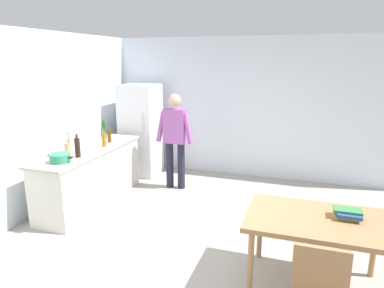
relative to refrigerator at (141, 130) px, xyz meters
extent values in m
plane|color=#9E998E|center=(1.90, -2.40, -0.90)|extent=(14.00, 14.00, 0.00)
cube|color=silver|center=(1.90, 0.60, 0.45)|extent=(6.40, 0.12, 2.70)
cube|color=silver|center=(-0.70, -2.20, 0.45)|extent=(0.12, 5.60, 2.70)
cube|color=beige|center=(-0.10, -1.60, -0.47)|extent=(0.60, 2.12, 0.86)
cube|color=#B2A893|center=(-0.10, -1.60, -0.02)|extent=(0.64, 2.20, 0.04)
cube|color=white|center=(0.00, 0.00, 0.00)|extent=(0.70, 0.64, 1.80)
cylinder|color=#B2B2B7|center=(0.22, -0.34, 0.20)|extent=(0.02, 0.02, 0.40)
cylinder|color=#1E1E2D|center=(0.84, -0.55, -0.48)|extent=(0.13, 0.13, 0.84)
cylinder|color=#1E1E2D|center=(1.06, -0.55, -0.48)|extent=(0.13, 0.13, 0.84)
cube|color=#99519E|center=(0.95, -0.55, 0.24)|extent=(0.38, 0.22, 0.60)
sphere|color=tan|center=(0.95, -0.55, 0.69)|extent=(0.22, 0.22, 0.22)
cylinder|color=#99519E|center=(0.70, -0.59, 0.22)|extent=(0.20, 0.09, 0.55)
cylinder|color=#99519E|center=(1.20, -0.59, 0.22)|extent=(0.20, 0.09, 0.55)
cube|color=#9E754C|center=(3.30, -2.70, -0.18)|extent=(1.40, 0.90, 0.05)
cylinder|color=#9E754C|center=(2.70, -3.05, -0.55)|extent=(0.06, 0.06, 0.70)
cylinder|color=#9E754C|center=(2.70, -2.35, -0.55)|extent=(0.06, 0.06, 0.70)
cylinder|color=#9E754C|center=(3.90, -2.35, -0.55)|extent=(0.06, 0.06, 0.70)
cube|color=#9E754C|center=(3.30, -3.56, -0.20)|extent=(0.42, 0.04, 0.42)
cylinder|color=#2D845B|center=(-0.05, -2.33, 0.06)|extent=(0.28, 0.28, 0.12)
cube|color=black|center=(-0.22, -2.33, 0.08)|extent=(0.06, 0.03, 0.02)
cube|color=black|center=(0.12, -2.33, 0.08)|extent=(0.06, 0.03, 0.02)
cylinder|color=tan|center=(-0.29, -1.86, 0.07)|extent=(0.11, 0.11, 0.14)
cylinder|color=olive|center=(-0.27, -1.85, 0.21)|extent=(0.02, 0.05, 0.22)
cylinder|color=olive|center=(-0.27, -1.87, 0.21)|extent=(0.02, 0.04, 0.22)
cylinder|color=#5B3314|center=(-0.04, -1.10, 0.10)|extent=(0.06, 0.06, 0.20)
cylinder|color=#5B3314|center=(-0.04, -1.10, 0.23)|extent=(0.02, 0.02, 0.06)
cylinder|color=#996619|center=(0.04, -1.38, 0.11)|extent=(0.06, 0.06, 0.22)
cylinder|color=#996619|center=(0.04, -1.38, 0.25)|extent=(0.03, 0.03, 0.06)
cylinder|color=black|center=(0.02, -2.04, 0.14)|extent=(0.08, 0.08, 0.28)
cylinder|color=black|center=(0.02, -2.04, 0.31)|extent=(0.03, 0.03, 0.06)
cylinder|color=#1E5123|center=(-0.29, -0.85, 0.14)|extent=(0.08, 0.08, 0.28)
cylinder|color=#1E5123|center=(-0.29, -0.85, 0.31)|extent=(0.03, 0.03, 0.06)
cube|color=gold|center=(3.56, -2.60, -0.13)|extent=(0.23, 0.17, 0.03)
cube|color=#284C8E|center=(3.58, -2.62, -0.10)|extent=(0.23, 0.19, 0.04)
cube|color=#387A47|center=(3.57, -2.60, -0.07)|extent=(0.26, 0.15, 0.02)
camera|label=1|loc=(3.10, -6.05, 1.38)|focal=32.11mm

